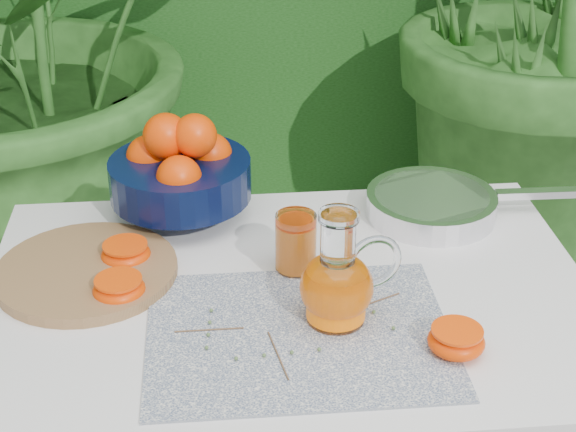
{
  "coord_description": "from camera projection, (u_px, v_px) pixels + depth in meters",
  "views": [
    {
      "loc": [
        -0.15,
        -1.27,
        1.55
      ],
      "look_at": [
        -0.03,
        -0.05,
        0.88
      ],
      "focal_mm": 55.0,
      "sensor_mm": 36.0,
      "label": 1
    }
  ],
  "objects": [
    {
      "name": "orange_halves",
      "position": [
        225.0,
        292.0,
        1.4
      ],
      "size": [
        0.6,
        0.39,
        0.04
      ],
      "color": "#FC2C02",
      "rests_on": "white_table"
    },
    {
      "name": "fruit_bowl",
      "position": [
        180.0,
        169.0,
        1.63
      ],
      "size": [
        0.26,
        0.26,
        0.21
      ],
      "color": "black",
      "rests_on": "white_table"
    },
    {
      "name": "potted_plant_left",
      "position": [
        4.0,
        11.0,
        2.38
      ],
      "size": [
        2.42,
        2.42,
        1.78
      ],
      "primitive_type": "imported",
      "rotation": [
        0.0,
        0.0,
        0.51
      ],
      "color": "#27551D",
      "rests_on": "ground"
    },
    {
      "name": "cutting_board",
      "position": [
        87.0,
        271.0,
        1.48
      ],
      "size": [
        0.39,
        0.39,
        0.02
      ],
      "primitive_type": "cylinder",
      "rotation": [
        0.0,
        0.0,
        -0.32
      ],
      "color": "olive",
      "rests_on": "white_table"
    },
    {
      "name": "juice_pitcher",
      "position": [
        338.0,
        283.0,
        1.34
      ],
      "size": [
        0.17,
        0.13,
        0.19
      ],
      "color": "white",
      "rests_on": "white_table"
    },
    {
      "name": "thyme_sprigs",
      "position": [
        288.0,
        328.0,
        1.34
      ],
      "size": [
        0.36,
        0.24,
        0.01
      ],
      "color": "brown",
      "rests_on": "white_table"
    },
    {
      "name": "saute_pan",
      "position": [
        433.0,
        203.0,
        1.66
      ],
      "size": [
        0.43,
        0.25,
        0.05
      ],
      "color": "silver",
      "rests_on": "white_table"
    },
    {
      "name": "white_table",
      "position": [
        289.0,
        332.0,
        1.48
      ],
      "size": [
        1.0,
        0.7,
        0.75
      ],
      "color": "white",
      "rests_on": "ground"
    },
    {
      "name": "placemat",
      "position": [
        299.0,
        334.0,
        1.34
      ],
      "size": [
        0.46,
        0.36,
        0.0
      ],
      "primitive_type": "cube",
      "rotation": [
        0.0,
        0.0,
        -0.0
      ],
      "color": "#0D204A",
      "rests_on": "white_table"
    },
    {
      "name": "juice_tumbler",
      "position": [
        296.0,
        243.0,
        1.47
      ],
      "size": [
        0.09,
        0.09,
        0.1
      ],
      "color": "white",
      "rests_on": "white_table"
    }
  ]
}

